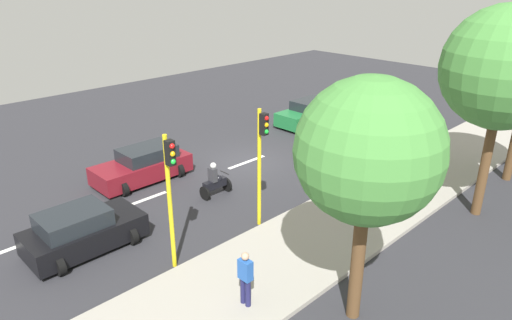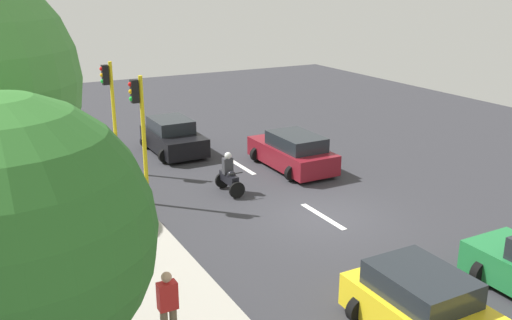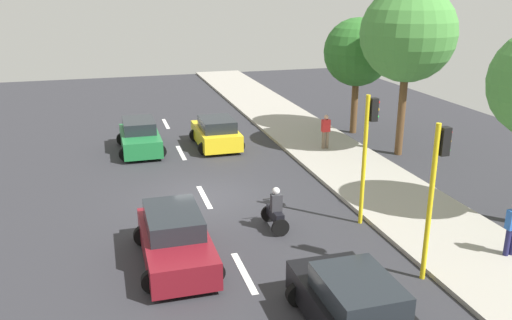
% 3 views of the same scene
% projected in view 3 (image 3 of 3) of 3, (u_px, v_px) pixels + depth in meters
% --- Properties ---
extents(ground_plane, '(40.00, 60.00, 0.10)m').
position_uv_depth(ground_plane, '(204.00, 198.00, 20.93)').
color(ground_plane, '#2D2D33').
extents(sidewalk, '(4.00, 60.00, 0.15)m').
position_uv_depth(sidewalk, '(367.00, 178.00, 22.74)').
color(sidewalk, '#9E998E').
rests_on(sidewalk, ground).
extents(lane_stripe_north, '(0.20, 2.40, 0.01)m').
position_uv_depth(lane_stripe_north, '(244.00, 273.00, 15.43)').
color(lane_stripe_north, white).
rests_on(lane_stripe_north, ground).
extents(lane_stripe_mid, '(0.20, 2.40, 0.01)m').
position_uv_depth(lane_stripe_mid, '(204.00, 197.00, 20.91)').
color(lane_stripe_mid, white).
rests_on(lane_stripe_mid, ground).
extents(lane_stripe_south, '(0.20, 2.40, 0.01)m').
position_uv_depth(lane_stripe_south, '(181.00, 153.00, 26.39)').
color(lane_stripe_south, white).
rests_on(lane_stripe_south, ground).
extents(lane_stripe_far_south, '(0.20, 2.40, 0.01)m').
position_uv_depth(lane_stripe_far_south, '(166.00, 124.00, 31.86)').
color(lane_stripe_far_south, white).
rests_on(lane_stripe_far_south, ground).
extents(car_black, '(2.34, 3.87, 1.52)m').
position_uv_depth(car_black, '(352.00, 304.00, 12.65)').
color(car_black, black).
rests_on(car_black, ground).
extents(car_yellow_cab, '(2.33, 3.81, 1.52)m').
position_uv_depth(car_yellow_cab, '(216.00, 133.00, 27.20)').
color(car_yellow_cab, yellow).
rests_on(car_yellow_cab, ground).
extents(car_maroon, '(2.30, 4.33, 1.52)m').
position_uv_depth(car_maroon, '(175.00, 239.00, 15.87)').
color(car_maroon, maroon).
rests_on(car_maroon, ground).
extents(car_green, '(2.22, 4.05, 1.52)m').
position_uv_depth(car_green, '(140.00, 137.00, 26.52)').
color(car_green, '#1E7238').
rests_on(car_green, ground).
extents(motorcycle, '(0.60, 1.30, 1.53)m').
position_uv_depth(motorcycle, '(275.00, 211.00, 18.00)').
color(motorcycle, black).
rests_on(motorcycle, ground).
extents(pedestrian_by_tree, '(0.40, 0.24, 1.69)m').
position_uv_depth(pedestrian_by_tree, '(326.00, 130.00, 26.36)').
color(pedestrian_by_tree, '#72604C').
rests_on(pedestrian_by_tree, sidewalk).
extents(traffic_light_corner, '(0.49, 0.24, 4.50)m').
position_uv_depth(traffic_light_corner, '(436.00, 180.00, 14.26)').
color(traffic_light_corner, yellow).
rests_on(traffic_light_corner, ground).
extents(traffic_light_midblock, '(0.49, 0.24, 4.50)m').
position_uv_depth(traffic_light_midblock, '(368.00, 142.00, 17.78)').
color(traffic_light_midblock, yellow).
rests_on(traffic_light_midblock, ground).
extents(street_tree_south, '(4.39, 4.39, 7.93)m').
position_uv_depth(street_tree_south, '(408.00, 34.00, 24.41)').
color(street_tree_south, brown).
rests_on(street_tree_south, ground).
extents(street_tree_center, '(3.62, 3.62, 6.25)m').
position_uv_depth(street_tree_center, '(357.00, 53.00, 28.64)').
color(street_tree_center, brown).
rests_on(street_tree_center, ground).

